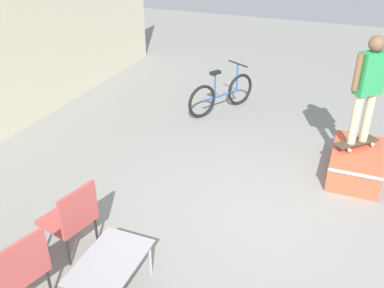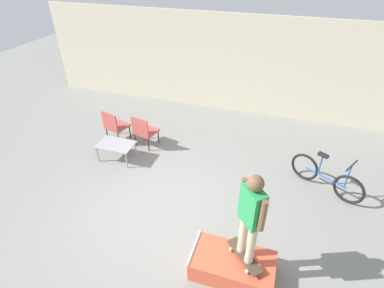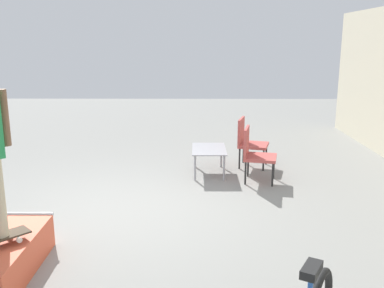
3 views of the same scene
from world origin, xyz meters
The scene contains 9 objects.
ground_plane centered at (0.00, 0.00, 0.00)m, with size 24.00×24.00×0.00m, color gray.
house_wall_back centered at (0.00, 4.90, 1.50)m, with size 12.00×0.06×3.00m.
skate_ramp_box centered at (1.67, -0.95, 0.19)m, with size 1.36×0.73×0.40m.
skateboard_on_ramp centered at (1.83, -0.91, 0.46)m, with size 0.66×0.66×0.07m.
person_skater centered at (1.83, -0.91, 1.43)m, with size 0.41×0.44×1.63m.
coffee_table centered at (-1.77, 1.28, 0.40)m, with size 0.90×0.59×0.46m.
patio_chair_left centered at (-2.23, 2.03, 0.50)m, with size 0.64×0.64×0.91m.
patio_chair_right centered at (-1.35, 2.03, 0.50)m, with size 0.62×0.62×0.91m.
bicycle centered at (3.18, 1.71, 0.35)m, with size 1.49×0.89×0.92m.
Camera 2 is at (1.96, -3.99, 4.60)m, focal length 28.00 mm.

